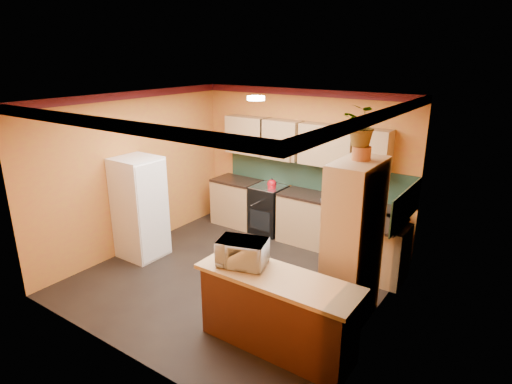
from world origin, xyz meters
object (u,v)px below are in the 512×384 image
microwave (242,253)px  pantry (353,243)px  base_cabinets_back (297,217)px  stove (269,209)px  fridge (140,208)px  breakfast_bar (277,314)px

microwave → pantry: bearing=30.3°
base_cabinets_back → stove: bearing=-180.0°
microwave → fridge: bearing=146.5°
fridge → pantry: size_ratio=0.81×
base_cabinets_back → stove: stove is taller
stove → pantry: 3.03m
stove → fridge: size_ratio=0.54×
base_cabinets_back → breakfast_bar: size_ratio=2.03×
stove → breakfast_bar: bearing=-55.4°
fridge → pantry: 3.62m
pantry → microwave: (-0.93, -1.03, 0.03)m
stove → microwave: 3.22m
fridge → breakfast_bar: bearing=-13.5°
base_cabinets_back → microwave: microwave is taller
base_cabinets_back → fridge: fridge is taller
fridge → microwave: (2.67, -0.76, 0.23)m
stove → breakfast_bar: stove is taller
stove → breakfast_bar: 3.41m
microwave → base_cabinets_back: bearing=88.9°
pantry → breakfast_bar: bearing=-113.6°
breakfast_bar → microwave: bearing=180.0°
stove → microwave: size_ratio=1.63×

